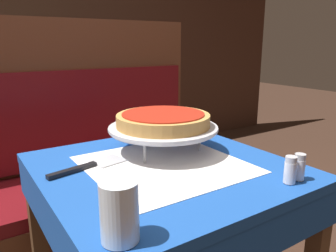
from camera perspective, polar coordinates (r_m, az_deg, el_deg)
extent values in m
cube|color=#194799|center=(1.04, -0.62, -7.53)|extent=(0.74, 0.74, 0.03)
cube|color=white|center=(1.03, -0.62, -6.70)|extent=(0.46, 0.46, 0.00)
cube|color=#194799|center=(1.06, -0.61, -11.02)|extent=(0.73, 0.73, 0.11)
cube|color=#4C331E|center=(1.62, 3.07, -13.84)|extent=(0.05, 0.05, 0.72)
cube|color=#1E6B33|center=(2.55, -25.51, 4.29)|extent=(0.76, 0.76, 0.03)
cube|color=white|center=(2.54, -25.55, 4.64)|extent=(0.47, 0.47, 0.00)
cube|color=#1E6B33|center=(2.56, -25.28, 2.23)|extent=(0.76, 0.76, 0.16)
cube|color=#4C331E|center=(2.38, -14.99, -4.84)|extent=(0.05, 0.05, 0.73)
cube|color=#4C331E|center=(3.02, -19.23, -1.09)|extent=(0.05, 0.05, 0.73)
cube|color=brown|center=(1.80, -17.08, -17.12)|extent=(1.67, 0.52, 0.41)
cube|color=#600F14|center=(1.69, -17.66, -10.36)|extent=(1.63, 0.51, 0.06)
cube|color=brown|center=(1.79, -20.73, 4.78)|extent=(1.67, 0.06, 0.78)
cube|color=#600F14|center=(1.77, -20.09, 0.89)|extent=(1.60, 0.02, 0.50)
cube|color=#3D2319|center=(3.12, -24.59, 14.48)|extent=(6.00, 0.04, 2.40)
cylinder|color=#ADADB2|center=(1.24, -3.99, -1.19)|extent=(0.01, 0.01, 0.07)
cylinder|color=#ADADB2|center=(1.03, -4.10, -4.46)|extent=(0.01, 0.01, 0.07)
cylinder|color=#ADADB2|center=(1.15, 5.52, -2.50)|extent=(0.01, 0.01, 0.07)
cylinder|color=#ADADB2|center=(1.13, -0.84, -0.96)|extent=(0.25, 0.25, 0.01)
cylinder|color=silver|center=(1.13, -0.84, -0.67)|extent=(0.36, 0.36, 0.01)
cylinder|color=silver|center=(1.12, -0.84, -0.27)|extent=(0.38, 0.38, 0.01)
cylinder|color=#C68E47|center=(1.12, -0.85, 1.01)|extent=(0.32, 0.32, 0.04)
cylinder|color=#A82314|center=(1.11, -0.85, 2.10)|extent=(0.28, 0.28, 0.01)
cube|color=#BCBCC1|center=(1.07, -10.40, -5.99)|extent=(0.11, 0.10, 0.00)
cube|color=black|center=(1.01, -16.31, -7.40)|extent=(0.16, 0.05, 0.01)
cylinder|color=silver|center=(0.64, -8.47, -14.50)|extent=(0.07, 0.07, 0.12)
cylinder|color=silver|center=(0.95, 20.48, -7.61)|extent=(0.03, 0.03, 0.06)
cylinder|color=#B7B7BC|center=(0.93, 20.68, -5.47)|extent=(0.03, 0.03, 0.02)
cylinder|color=silver|center=(0.98, 21.86, -7.06)|extent=(0.03, 0.03, 0.06)
cylinder|color=#B7B7BC|center=(0.97, 22.06, -5.00)|extent=(0.03, 0.03, 0.02)
cube|color=#B2B2B7|center=(1.31, -5.98, -0.02)|extent=(0.10, 0.05, 0.09)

